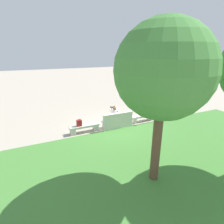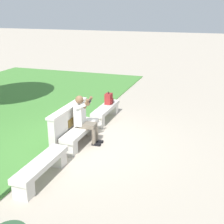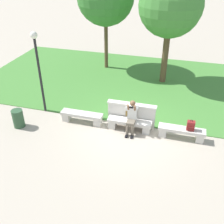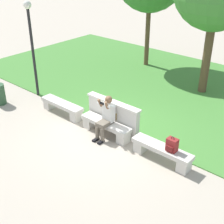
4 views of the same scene
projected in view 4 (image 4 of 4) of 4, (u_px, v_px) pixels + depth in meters
name	position (u px, v px, depth m)	size (l,w,h in m)	color
ground_plane	(106.00, 134.00, 9.61)	(80.00, 80.00, 0.00)	#B2A593
grass_strip	(178.00, 90.00, 12.52)	(17.74, 8.00, 0.03)	#478438
bench_main	(62.00, 106.00, 10.62)	(1.73, 0.40, 0.45)	beige
bench_near	(106.00, 126.00, 9.47)	(1.73, 0.40, 0.45)	beige
bench_mid	(162.00, 151.00, 8.31)	(1.73, 0.40, 0.45)	beige
backrest_wall_with_plaque	(113.00, 116.00, 9.59)	(1.95, 0.24, 1.01)	beige
person_photographer	(106.00, 115.00, 9.16)	(0.48, 0.73, 1.32)	black
backpack	(172.00, 145.00, 7.99)	(0.28, 0.24, 0.43)	maroon
lamp_post	(31.00, 35.00, 11.04)	(0.28, 0.28, 3.50)	black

